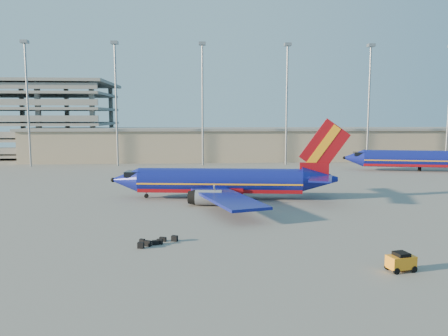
{
  "coord_description": "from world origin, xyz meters",
  "views": [
    {
      "loc": [
        -6.67,
        -57.52,
        11.73
      ],
      "look_at": [
        -2.5,
        6.73,
        4.0
      ],
      "focal_mm": 35.0,
      "sensor_mm": 36.0,
      "label": 1
    }
  ],
  "objects": [
    {
      "name": "luggage_pile",
      "position": [
        -10.42,
        -18.28,
        0.24
      ],
      "size": [
        3.61,
        2.54,
        0.55
      ],
      "color": "black",
      "rests_on": "ground"
    },
    {
      "name": "ground",
      "position": [
        0.0,
        0.0,
        0.0
      ],
      "size": [
        220.0,
        220.0,
        0.0
      ],
      "primitive_type": "plane",
      "color": "slate",
      "rests_on": "ground"
    },
    {
      "name": "baggage_tug",
      "position": [
        8.8,
        -26.49,
        0.76
      ],
      "size": [
        2.25,
        1.62,
        1.47
      ],
      "rotation": [
        0.0,
        0.0,
        0.21
      ],
      "color": "orange",
      "rests_on": "ground"
    },
    {
      "name": "light_mast_row",
      "position": [
        5.0,
        46.0,
        17.55
      ],
      "size": [
        101.6,
        1.6,
        28.65
      ],
      "color": "gray",
      "rests_on": "ground"
    },
    {
      "name": "aircraft_main",
      "position": [
        -2.52,
        3.33,
        2.43
      ],
      "size": [
        33.59,
        32.15,
        11.39
      ],
      "rotation": [
        0.0,
        0.0,
        -0.12
      ],
      "color": "navy",
      "rests_on": "ground"
    },
    {
      "name": "parking_garage",
      "position": [
        -62.0,
        74.05,
        11.73
      ],
      "size": [
        62.0,
        32.0,
        21.4
      ],
      "color": "slate",
      "rests_on": "ground"
    },
    {
      "name": "terminal_building",
      "position": [
        10.0,
        58.0,
        4.32
      ],
      "size": [
        122.0,
        16.0,
        8.5
      ],
      "color": "gray",
      "rests_on": "ground"
    },
    {
      "name": "aircraft_second",
      "position": [
        41.69,
        31.4,
        2.67
      ],
      "size": [
        33.93,
        14.75,
        11.62
      ],
      "rotation": [
        0.0,
        0.0,
        -0.21
      ],
      "color": "navy",
      "rests_on": "ground"
    }
  ]
}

